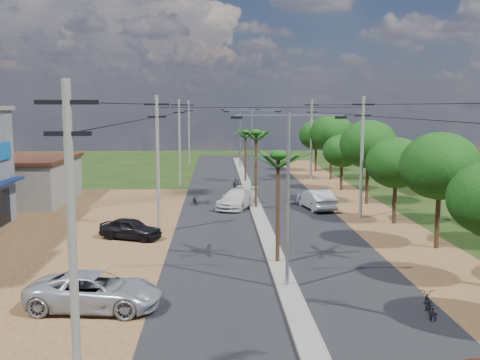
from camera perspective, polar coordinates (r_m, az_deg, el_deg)
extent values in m
plane|color=black|center=(26.15, 4.79, -11.00)|extent=(160.00, 160.00, 0.00)
cube|color=black|center=(40.57, 2.12, -4.24)|extent=(12.00, 110.00, 0.04)
cube|color=#605E56|center=(43.49, 1.81, -3.34)|extent=(1.00, 90.00, 0.18)
cube|color=brown|center=(35.64, -21.86, -6.46)|extent=(18.00, 46.00, 0.04)
cube|color=brown|center=(42.11, 13.76, -4.03)|extent=(5.00, 90.00, 0.03)
cube|color=#101C46|center=(41.51, -22.73, -0.25)|extent=(0.80, 5.40, 0.15)
cube|color=black|center=(41.90, -23.06, -2.69)|extent=(0.10, 3.00, 2.40)
cube|color=#605E56|center=(52.15, -22.39, -0.19)|extent=(10.00, 10.00, 3.60)
cube|color=black|center=(51.94, -22.50, 2.00)|extent=(10.40, 10.40, 0.30)
cube|color=gray|center=(58.27, 22.10, 0.43)|extent=(7.00, 7.00, 3.30)
cylinder|color=black|center=(34.65, 19.47, -2.91)|extent=(0.28, 0.28, 4.55)
ellipsoid|color=black|center=(34.29, 19.66, 1.36)|extent=(4.60, 4.60, 3.91)
cylinder|color=black|center=(41.08, 15.44, -1.52)|extent=(0.28, 0.28, 4.06)
ellipsoid|color=black|center=(40.79, 15.56, 1.71)|extent=(4.20, 4.20, 3.57)
cylinder|color=black|center=(48.68, 12.81, 0.37)|extent=(0.28, 0.28, 4.76)
ellipsoid|color=black|center=(48.42, 12.90, 3.56)|extent=(4.80, 4.80, 4.08)
cylinder|color=black|center=(56.35, 10.27, 0.82)|extent=(0.28, 0.28, 3.64)
ellipsoid|color=black|center=(56.15, 10.32, 2.93)|extent=(3.80, 3.80, 3.23)
cylinder|color=black|center=(64.19, 9.24, 2.22)|extent=(0.28, 0.28, 4.90)
ellipsoid|color=black|center=(64.00, 9.30, 4.71)|extent=(5.00, 5.00, 4.25)
cylinder|color=black|center=(71.98, 7.72, 2.59)|extent=(0.28, 0.28, 4.34)
ellipsoid|color=black|center=(71.81, 7.75, 4.56)|extent=(4.40, 4.40, 3.74)
cylinder|color=black|center=(29.27, 3.87, -3.11)|extent=(0.22, 0.22, 5.80)
cylinder|color=black|center=(45.01, 1.64, 0.90)|extent=(0.22, 0.22, 6.20)
cylinder|color=black|center=(60.93, 0.56, 2.32)|extent=(0.22, 0.22, 5.50)
cylinder|color=gray|center=(25.17, 4.89, -2.33)|extent=(0.16, 0.16, 8.00)
cube|color=gray|center=(24.98, 7.74, 6.55)|extent=(2.40, 0.08, 0.08)
cube|color=gray|center=(24.67, 2.21, 6.60)|extent=(2.40, 0.08, 0.08)
cube|color=black|center=(25.20, 10.21, 6.28)|extent=(0.50, 0.18, 0.12)
cube|color=black|center=(24.61, -0.36, 6.37)|extent=(0.50, 0.18, 0.12)
cylinder|color=gray|center=(49.88, 1.23, 2.60)|extent=(0.16, 0.16, 8.00)
cube|color=gray|center=(49.78, 2.63, 7.07)|extent=(2.40, 0.08, 0.08)
cube|color=gray|center=(49.63, -0.15, 7.08)|extent=(2.40, 0.08, 0.08)
cube|color=black|center=(49.89, 3.90, 6.95)|extent=(0.50, 0.18, 0.12)
cube|color=black|center=(49.60, -1.43, 6.96)|extent=(0.50, 0.18, 0.12)
cylinder|color=gray|center=(74.78, 0.00, 4.25)|extent=(0.16, 0.16, 8.00)
cube|color=gray|center=(74.72, 0.92, 7.24)|extent=(2.40, 0.08, 0.08)
cube|color=gray|center=(74.62, -0.93, 7.24)|extent=(2.40, 0.08, 0.08)
cube|color=black|center=(74.79, 1.77, 7.16)|extent=(0.50, 0.18, 0.12)
cube|color=black|center=(74.59, -1.78, 7.16)|extent=(0.50, 0.18, 0.12)
cylinder|color=#605E56|center=(15.55, -16.64, -6.95)|extent=(0.24, 0.24, 9.00)
cube|color=black|center=(15.07, -17.21, 7.56)|extent=(1.60, 0.12, 0.12)
cube|color=black|center=(15.09, -17.09, 4.53)|extent=(1.20, 0.12, 0.12)
cylinder|color=#605E56|center=(36.98, -8.35, 1.56)|extent=(0.24, 0.24, 9.00)
cube|color=black|center=(36.78, -8.46, 7.61)|extent=(1.60, 0.12, 0.12)
cube|color=black|center=(36.79, -8.44, 6.37)|extent=(1.20, 0.12, 0.12)
cylinder|color=#605E56|center=(58.83, -6.17, 3.80)|extent=(0.24, 0.24, 9.00)
cube|color=black|center=(58.71, -6.23, 7.60)|extent=(1.60, 0.12, 0.12)
cube|color=black|center=(58.71, -6.21, 6.82)|extent=(1.20, 0.12, 0.12)
cylinder|color=#605E56|center=(79.77, -5.21, 4.79)|extent=(0.24, 0.24, 9.00)
cube|color=black|center=(79.68, -5.24, 7.59)|extent=(1.60, 0.12, 0.12)
cube|color=black|center=(79.68, -5.23, 7.01)|extent=(1.20, 0.12, 0.12)
cylinder|color=#605E56|center=(42.15, 12.27, 2.20)|extent=(0.24, 0.24, 9.00)
cube|color=black|center=(41.98, 12.42, 7.50)|extent=(1.60, 0.12, 0.12)
cube|color=black|center=(41.98, 12.39, 6.41)|extent=(1.20, 0.12, 0.12)
cylinder|color=#605E56|center=(63.61, 7.25, 4.06)|extent=(0.24, 0.24, 9.00)
cube|color=black|center=(63.50, 7.31, 7.57)|extent=(1.60, 0.12, 0.12)
cube|color=black|center=(63.50, 7.29, 6.85)|extent=(1.20, 0.12, 0.12)
imported|color=#989BA0|center=(45.55, 7.74, -1.99)|extent=(2.58, 5.16, 1.62)
imported|color=#BBBBB7|center=(45.64, -0.29, -1.97)|extent=(4.00, 5.65, 1.52)
imported|color=#989BA0|center=(24.08, -14.51, -10.97)|extent=(5.71, 3.13, 1.52)
imported|color=black|center=(35.79, -11.05, -4.92)|extent=(4.22, 2.90, 1.33)
imported|color=black|center=(24.02, 18.58, -11.96)|extent=(0.95, 1.78, 0.89)
imported|color=black|center=(47.40, -4.60, -2.07)|extent=(0.84, 1.61, 0.80)
imported|color=black|center=(55.88, -0.38, -0.45)|extent=(1.08, 1.84, 1.07)
cube|color=#B71036|center=(24.37, -13.96, -11.43)|extent=(0.33, 1.12, 0.95)
cylinder|color=black|center=(23.97, -14.19, -12.37)|extent=(0.04, 0.04, 0.47)
cylinder|color=black|center=(24.93, -13.70, -11.56)|extent=(0.04, 0.04, 0.47)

